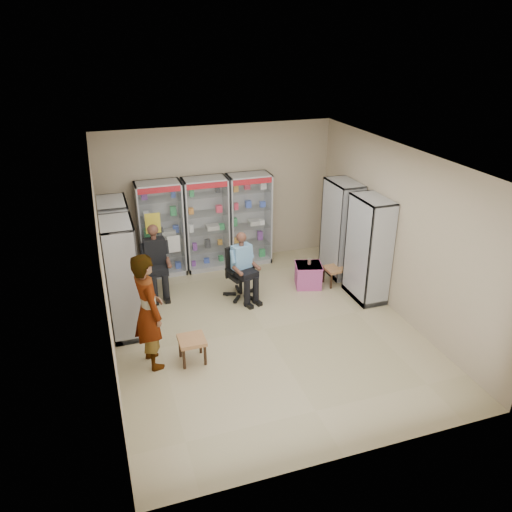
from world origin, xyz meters
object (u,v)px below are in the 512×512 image
object	(u,v)px
cabinet_left_near	(123,279)
cabinet_back_left	(161,229)
cabinet_back_right	(249,219)
woven_stool_b	(192,350)
cabinet_right_near	(368,249)
wooden_chair	(156,269)
seated_shopkeeper	(241,268)
standing_man	(149,311)
cabinet_back_mid	(206,224)
cabinet_right_far	(341,229)
woven_stool_a	(334,276)
pink_trunk	(308,275)
office_chair	(240,273)
cabinet_left_far	(118,253)

from	to	relation	value
cabinet_left_near	cabinet_back_left	bearing A→B (deg)	155.39
cabinet_back_right	woven_stool_b	size ratio (longest dim) A/B	4.88
cabinet_right_near	wooden_chair	xyz separation A→B (m)	(-3.78, 1.50, -0.53)
cabinet_back_left	cabinet_back_right	world-z (taller)	same
seated_shopkeeper	standing_man	distance (m)	2.49
cabinet_back_mid	cabinet_right_far	distance (m)	2.82
woven_stool_a	cabinet_right_far	bearing A→B (deg)	53.74
cabinet_back_right	pink_trunk	bearing A→B (deg)	-62.69
cabinet_back_left	cabinet_back_mid	xyz separation A→B (m)	(0.95, 0.00, 0.00)
wooden_chair	woven_stool_b	xyz separation A→B (m)	(0.19, -2.50, -0.27)
pink_trunk	woven_stool_a	distance (m)	0.54
office_chair	woven_stool_a	size ratio (longest dim) A/B	2.70
cabinet_back_right	cabinet_left_far	distance (m)	2.98
cabinet_right_far	cabinet_back_left	bearing A→B (deg)	72.25
cabinet_left_far	cabinet_back_mid	bearing A→B (deg)	116.32
cabinet_left_near	seated_shopkeeper	distance (m)	2.28
wooden_chair	office_chair	size ratio (longest dim) A/B	0.94
cabinet_left_far	pink_trunk	world-z (taller)	cabinet_left_far
cabinet_right_near	cabinet_left_near	distance (m)	4.46
cabinet_left_far	seated_shopkeeper	bearing A→B (deg)	75.05
woven_stool_a	wooden_chair	bearing A→B (deg)	166.16
cabinet_back_left	seated_shopkeeper	size ratio (longest dim) A/B	1.57
cabinet_right_near	office_chair	bearing A→B (deg)	71.37
cabinet_back_left	standing_man	distance (m)	3.16
cabinet_right_far	cabinet_right_near	bearing A→B (deg)	-180.00
cabinet_back_left	cabinet_left_far	bearing A→B (deg)	-135.00
cabinet_right_near	woven_stool_a	world-z (taller)	cabinet_right_near
cabinet_back_right	cabinet_right_far	world-z (taller)	same
cabinet_right_far	cabinet_back_right	bearing A→B (deg)	55.27
woven_stool_a	standing_man	bearing A→B (deg)	-158.61
cabinet_back_right	office_chair	distance (m)	1.68
cabinet_left_far	cabinet_left_near	bearing A→B (deg)	-0.00
cabinet_left_far	woven_stool_a	world-z (taller)	cabinet_left_far
cabinet_back_left	cabinet_back_mid	world-z (taller)	same
cabinet_right_far	wooden_chair	size ratio (longest dim) A/B	2.13
cabinet_back_right	woven_stool_b	world-z (taller)	cabinet_back_right
cabinet_left_near	seated_shopkeeper	xyz separation A→B (m)	(2.19, 0.52, -0.36)
cabinet_back_mid	standing_man	distance (m)	3.48
pink_trunk	woven_stool_b	xyz separation A→B (m)	(-2.73, -1.74, -0.03)
cabinet_back_mid	woven_stool_a	world-z (taller)	cabinet_back_mid
seated_shopkeeper	woven_stool_a	distance (m)	2.00
cabinet_left_far	woven_stool_b	size ratio (longest dim) A/B	4.88
woven_stool_a	seated_shopkeeper	bearing A→B (deg)	178.06
pink_trunk	standing_man	bearing A→B (deg)	-154.28
wooden_chair	office_chair	world-z (taller)	office_chair
cabinet_back_mid	office_chair	size ratio (longest dim) A/B	2.00
cabinet_back_left	standing_man	xyz separation A→B (m)	(-0.65, -3.09, -0.07)
cabinet_back_left	cabinet_back_right	xyz separation A→B (m)	(1.90, 0.00, 0.00)
office_chair	pink_trunk	distance (m)	1.44
woven_stool_b	cabinet_left_far	bearing A→B (deg)	110.81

